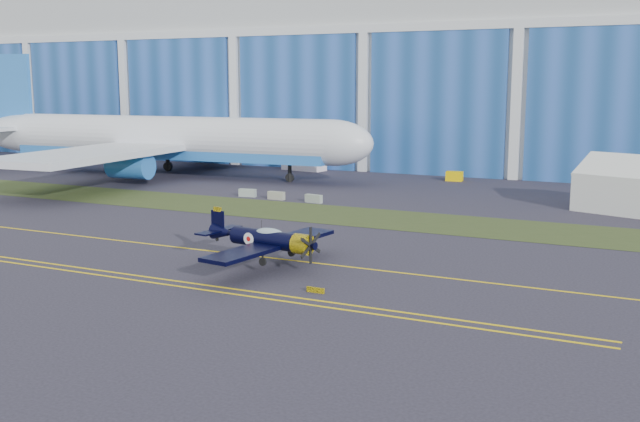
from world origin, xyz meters
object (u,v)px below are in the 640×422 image
at_px(warbird, 265,239).
at_px(tug, 454,176).
at_px(jetliner, 166,91).
at_px(shipping_container, 304,161).

relative_size(warbird, tug, 6.41).
distance_m(warbird, jetliner, 57.02).
bearing_deg(tug, shipping_container, 169.02).
relative_size(jetliner, shipping_container, 10.94).
bearing_deg(shipping_container, tug, 3.41).
relative_size(jetliner, tug, 33.11).
bearing_deg(warbird, tug, 99.09).
distance_m(shipping_container, tug, 23.84).
distance_m(warbird, shipping_container, 59.80).
xyz_separation_m(warbird, shipping_container, (-24.48, 54.55, -0.67)).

